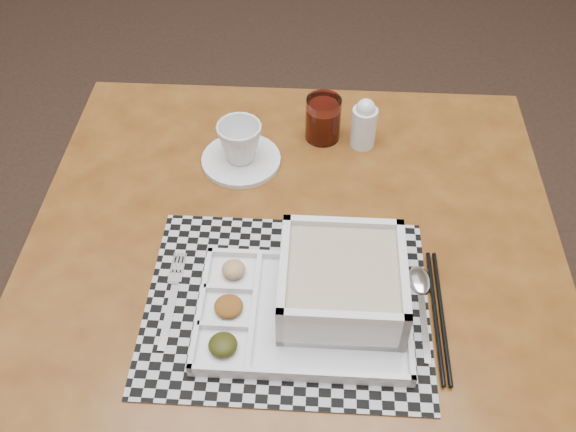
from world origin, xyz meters
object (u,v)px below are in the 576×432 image
at_px(serving_tray, 330,291).
at_px(cup, 240,142).
at_px(juice_glass, 323,120).
at_px(creamer_bottle, 364,124).
at_px(dining_table, 292,275).

distance_m(serving_tray, cup, 0.36).
relative_size(juice_glass, creamer_bottle, 0.85).
height_order(cup, juice_glass, juice_glass).
distance_m(dining_table, creamer_bottle, 0.33).
bearing_deg(serving_tray, cup, 112.24).
xyz_separation_m(serving_tray, cup, (-0.14, 0.34, 0.01)).
height_order(juice_glass, creamer_bottle, creamer_bottle).
height_order(dining_table, serving_tray, serving_tray).
bearing_deg(dining_table, juice_glass, 75.85).
xyz_separation_m(serving_tray, creamer_bottle, (0.10, 0.38, 0.01)).
distance_m(dining_table, juice_glass, 0.32).
relative_size(dining_table, serving_tray, 2.91).
bearing_deg(serving_tray, dining_table, 113.93).
relative_size(cup, creamer_bottle, 0.80).
relative_size(serving_tray, creamer_bottle, 3.24).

